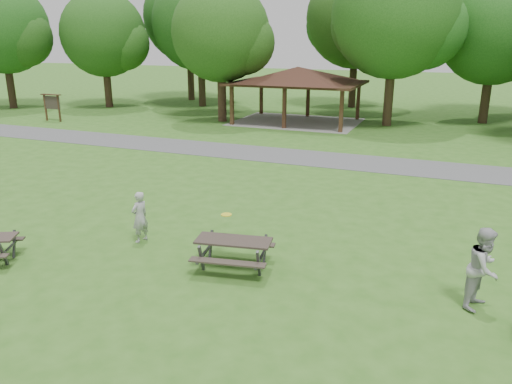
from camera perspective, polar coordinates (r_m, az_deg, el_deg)
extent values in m
plane|color=#31621C|center=(12.50, -11.36, -10.32)|extent=(160.00, 160.00, 0.00)
cube|color=#4C4D4F|center=(24.66, 6.55, 3.86)|extent=(120.00, 3.20, 0.02)
cube|color=#3A2515|center=(33.80, -2.78, 9.84)|extent=(0.22, 0.22, 2.60)
cube|color=#361F13|center=(38.73, 0.61, 10.83)|extent=(0.22, 0.22, 2.60)
cube|color=#351E13|center=(32.44, 3.26, 9.52)|extent=(0.22, 0.22, 2.60)
cube|color=#321F12|center=(37.56, 5.96, 10.53)|extent=(0.22, 0.22, 2.60)
cube|color=#3A2415|center=(31.46, 9.73, 9.05)|extent=(0.22, 0.22, 2.60)
cube|color=#352113|center=(36.71, 11.60, 10.12)|extent=(0.22, 0.22, 2.60)
cube|color=#321F14|center=(34.84, 4.77, 12.31)|extent=(8.60, 6.60, 0.16)
pyramid|color=black|center=(34.79, 4.79, 13.27)|extent=(7.01, 7.01, 1.00)
cube|color=gray|center=(35.17, 4.66, 7.99)|extent=(8.40, 6.40, 0.03)
cube|color=#3B2515|center=(38.51, -22.91, 8.84)|extent=(0.10, 0.10, 1.80)
cube|color=#322012|center=(37.69, -21.58, 8.83)|extent=(0.10, 0.10, 1.80)
cube|color=#2D2620|center=(38.05, -22.32, 9.43)|extent=(1.40, 0.06, 0.90)
cube|color=black|center=(37.99, -22.42, 10.25)|extent=(1.60, 0.30, 0.06)
cylinder|color=black|center=(46.49, -26.24, 10.85)|extent=(0.60, 0.60, 3.67)
sphere|color=#174914|center=(46.33, -27.01, 16.40)|extent=(7.20, 7.20, 7.20)
sphere|color=#194313|center=(45.34, -25.18, 15.74)|extent=(4.68, 4.68, 4.68)
cylinder|color=#301F15|center=(44.29, -16.57, 11.43)|extent=(0.60, 0.60, 3.32)
sphere|color=#1A4614|center=(44.10, -17.06, 16.87)|extent=(6.80, 6.80, 6.80)
sphere|color=#1D4B15|center=(43.42, -15.08, 16.13)|extent=(4.42, 4.42, 4.42)
sphere|color=#1A4212|center=(44.80, -18.58, 16.07)|extent=(4.08, 4.08, 4.08)
cylinder|color=black|center=(43.37, -6.21, 12.27)|extent=(0.60, 0.60, 3.85)
sphere|color=#154012|center=(43.22, -6.43, 18.68)|extent=(7.80, 7.80, 7.80)
sphere|color=#154212|center=(42.68, -4.01, 17.72)|extent=(5.07, 5.07, 5.07)
sphere|color=#174A15|center=(43.79, -8.42, 17.83)|extent=(4.68, 4.68, 4.68)
cylinder|color=#322016|center=(35.37, -3.91, 10.90)|extent=(0.60, 0.60, 3.50)
sphere|color=#1D4814|center=(35.14, -4.06, 17.75)|extent=(6.60, 6.60, 6.60)
sphere|color=#1D4614|center=(34.80, -1.52, 16.71)|extent=(4.29, 4.29, 4.29)
sphere|color=#1B4012|center=(35.56, -6.19, 16.90)|extent=(3.96, 3.96, 3.96)
cylinder|color=#322316|center=(34.61, 14.94, 10.66)|extent=(0.60, 0.60, 4.02)
sphere|color=#1C4F16|center=(34.44, 15.62, 18.95)|extent=(8.00, 8.00, 8.00)
sphere|color=#194F16|center=(34.54, 18.66, 17.36)|extent=(5.20, 5.20, 5.20)
sphere|color=#194012|center=(34.46, 12.72, 18.15)|extent=(4.80, 4.80, 4.80)
cylinder|color=black|center=(37.90, 24.75, 9.75)|extent=(0.60, 0.60, 3.43)
sphere|color=#184B15|center=(37.68, 25.62, 16.27)|extent=(7.00, 7.00, 7.00)
sphere|color=#174F16|center=(37.45, 23.32, 15.74)|extent=(4.20, 4.20, 4.20)
cylinder|color=#312016|center=(47.85, -7.47, 13.01)|extent=(0.60, 0.60, 4.38)
sphere|color=#154112|center=(47.74, -7.73, 19.23)|extent=(8.00, 8.00, 8.00)
sphere|color=#1A4D16|center=(47.14, -5.49, 18.35)|extent=(5.20, 5.20, 5.20)
sphere|color=#1A4513|center=(48.35, -9.56, 18.41)|extent=(4.80, 4.80, 4.80)
cylinder|color=black|center=(43.11, 11.00, 12.21)|extent=(0.60, 0.60, 4.13)
sphere|color=#1D4614|center=(42.97, 11.41, 18.95)|extent=(8.00, 8.00, 8.00)
sphere|color=#174213|center=(42.94, 13.90, 17.72)|extent=(5.20, 5.20, 5.20)
sphere|color=#1C4D16|center=(43.10, 9.11, 18.26)|extent=(4.80, 4.80, 4.80)
cube|color=#38383A|center=(14.51, -26.89, -6.43)|extent=(0.21, 0.34, 0.74)
cube|color=#3D3D3F|center=(15.12, -25.91, -5.36)|extent=(0.21, 0.34, 0.74)
cube|color=#434346|center=(14.80, -26.40, -5.78)|extent=(0.67, 1.26, 0.05)
cube|color=#2E2621|center=(12.73, -2.58, -5.56)|extent=(2.02, 1.07, 0.05)
cube|color=#322A24|center=(12.31, -3.31, -8.04)|extent=(1.93, 0.60, 0.04)
cube|color=#322924|center=(13.42, -1.89, -5.78)|extent=(1.93, 0.60, 0.04)
cube|color=#434345|center=(12.73, -6.25, -7.57)|extent=(0.13, 0.41, 0.83)
cube|color=#3F3F42|center=(13.43, -5.19, -6.17)|extent=(0.13, 0.41, 0.83)
cube|color=#3E3E40|center=(13.07, -5.71, -6.72)|extent=(0.33, 1.54, 0.05)
cube|color=#424244|center=(12.38, 0.31, -8.21)|extent=(0.13, 0.41, 0.83)
cube|color=#434346|center=(13.09, 1.02, -6.73)|extent=(0.13, 0.41, 0.83)
cube|color=#38383A|center=(12.72, 0.67, -7.32)|extent=(0.33, 1.54, 0.05)
cylinder|color=yellow|center=(13.17, -3.40, -2.60)|extent=(0.34, 0.34, 0.02)
imported|color=#A1A1A4|center=(14.76, -13.14, -2.80)|extent=(0.49, 0.63, 1.52)
imported|color=#ABABAE|center=(12.01, 24.59, -7.93)|extent=(0.98, 1.10, 1.85)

